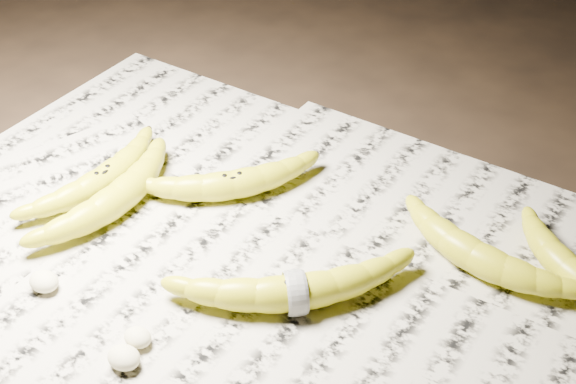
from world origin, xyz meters
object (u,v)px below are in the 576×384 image
Objects in this scene: banana_left_a at (102,177)px; banana_upper_a at (476,254)px; banana_left_b at (118,196)px; banana_upper_b at (569,267)px; banana_center at (232,182)px; banana_taped at (295,290)px.

banana_upper_a is (0.42, 0.12, 0.00)m from banana_left_a.
banana_left_b is 1.04× the size of banana_upper_a.
banana_upper_b is at bearing 32.73° from banana_upper_a.
banana_left_b is 0.13m from banana_center.
banana_taped is at bearing -110.33° from banana_upper_b.
banana_upper_b is at bearing -36.74° from banana_center.
banana_left_a is at bearing 130.47° from banana_taped.
banana_upper_b is (0.38, 0.08, -0.00)m from banana_center.
banana_left_a is 1.00× the size of banana_upper_a.
banana_upper_a is (0.29, 0.05, 0.00)m from banana_center.
banana_taped is 0.29m from banana_upper_b.
banana_left_b is 1.02× the size of banana_center.
banana_left_a is at bearing 160.83° from banana_center.
banana_taped reaches higher than banana_upper_b.
banana_left_b reaches higher than banana_left_a.
banana_upper_a is at bearing -40.32° from banana_center.
banana_left_a is at bearing -134.46° from banana_upper_b.
banana_upper_b is (0.21, 0.19, -0.00)m from banana_taped.
banana_left_b reaches higher than banana_upper_a.
banana_upper_a reaches higher than banana_upper_b.
banana_left_b is 1.20× the size of banana_upper_b.
banana_upper_a is at bearing -71.11° from banana_left_b.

